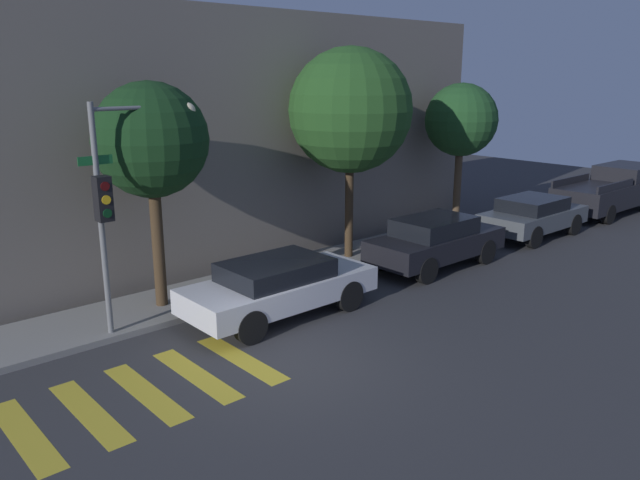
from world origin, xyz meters
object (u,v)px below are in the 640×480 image
object	(u,v)px
pickup_truck	(612,189)
tree_midblock	(350,111)
tree_far_end	(461,121)
sedan_far_end	(533,215)
tree_near_corner	(151,141)
sedan_near_corner	(279,285)
traffic_light_pole	(124,181)
sedan_middle	(436,241)

from	to	relation	value
pickup_truck	tree_midblock	world-z (taller)	tree_midblock
pickup_truck	tree_far_end	size ratio (longest dim) A/B	1.12
sedan_far_end	pickup_truck	distance (m)	5.96
pickup_truck	sedan_far_end	bearing A→B (deg)	-180.00
tree_midblock	tree_far_end	bearing A→B (deg)	0.00
tree_near_corner	tree_midblock	distance (m)	6.18
tree_near_corner	tree_midblock	size ratio (longest dim) A/B	0.86
sedan_far_end	tree_midblock	xyz separation A→B (m)	(-6.70, 2.15, 3.67)
sedan_near_corner	sedan_far_end	distance (m)	11.01
sedan_far_end	tree_near_corner	xyz separation A→B (m)	(-12.86, 2.15, 3.23)
pickup_truck	tree_near_corner	bearing A→B (deg)	173.49
traffic_light_pole	sedan_near_corner	distance (m)	4.11
sedan_far_end	tree_near_corner	world-z (taller)	tree_near_corner
sedan_middle	pickup_truck	xyz separation A→B (m)	(11.26, 0.00, 0.15)
pickup_truck	traffic_light_pole	bearing A→B (deg)	176.35
sedan_far_end	tree_far_end	xyz separation A→B (m)	(-1.45, 2.15, 3.15)
sedan_near_corner	sedan_far_end	xyz separation A→B (m)	(11.01, 0.00, 0.01)
sedan_middle	tree_far_end	distance (m)	5.40
sedan_middle	traffic_light_pole	bearing A→B (deg)	171.65
tree_near_corner	tree_far_end	world-z (taller)	tree_near_corner
traffic_light_pole	tree_near_corner	world-z (taller)	tree_near_corner
sedan_middle	tree_midblock	world-z (taller)	tree_midblock
traffic_light_pole	sedan_middle	xyz separation A→B (m)	(8.64, -1.27, -2.53)
sedan_near_corner	tree_far_end	world-z (taller)	tree_far_end
traffic_light_pole	tree_far_end	distance (m)	12.54
tree_midblock	sedan_near_corner	bearing A→B (deg)	-153.51
traffic_light_pole	tree_far_end	bearing A→B (deg)	4.02
sedan_middle	tree_midblock	xyz separation A→B (m)	(-1.40, 2.15, 3.63)
sedan_near_corner	sedan_far_end	size ratio (longest dim) A/B	1.08
traffic_light_pole	tree_near_corner	size ratio (longest dim) A/B	0.93
tree_midblock	tree_far_end	distance (m)	5.28
pickup_truck	tree_near_corner	size ratio (longest dim) A/B	1.09
sedan_middle	tree_near_corner	distance (m)	8.48
sedan_far_end	tree_far_end	bearing A→B (deg)	123.96
traffic_light_pole	sedan_far_end	size ratio (longest dim) A/B	1.17
traffic_light_pole	sedan_near_corner	bearing A→B (deg)	-23.36
tree_far_end	tree_near_corner	bearing A→B (deg)	180.00
sedan_near_corner	tree_far_end	size ratio (longest dim) A/B	0.88
sedan_middle	tree_near_corner	bearing A→B (deg)	164.15
sedan_near_corner	tree_midblock	xyz separation A→B (m)	(4.31, 2.15, 3.68)
traffic_light_pole	sedan_far_end	world-z (taller)	traffic_light_pole
sedan_middle	sedan_far_end	bearing A→B (deg)	-0.00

